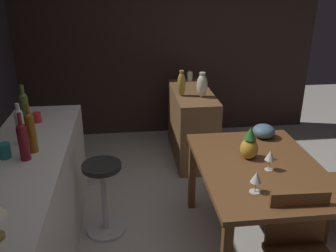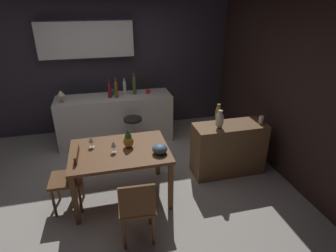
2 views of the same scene
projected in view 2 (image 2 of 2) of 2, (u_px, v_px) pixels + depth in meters
The scene contains 23 objects.
ground_plane at pixel (119, 182), 4.22m from camera, with size 9.00×9.00×0.00m, color #B7B2A8.
wall_kitchen_back at pixel (102, 61), 5.44m from camera, with size 5.20×0.33×2.60m.
wall_side_right at pixel (271, 82), 4.49m from camera, with size 0.10×4.40×2.60m, color #33231E.
dining_table at pixel (120, 156), 3.67m from camera, with size 1.28×0.91×0.74m.
kitchen_counter at pixel (116, 119), 5.28m from camera, with size 2.10×0.60×0.90m, color silver.
sideboard_cabinet at pixel (228, 149), 4.32m from camera, with size 1.10×0.44×0.82m, color brown.
chair_near_window at pixel (71, 177), 3.56m from camera, with size 0.41×0.41×0.84m.
chair_by_doorway at pixel (137, 207), 3.03m from camera, with size 0.42×0.42×0.85m.
bar_stool at pixel (134, 134), 4.92m from camera, with size 0.34×0.34×0.65m.
wine_glass_left at pixel (91, 140), 3.65m from camera, with size 0.07×0.07×0.15m.
wine_glass_right at pixel (114, 144), 3.53m from camera, with size 0.07×0.07×0.16m.
pineapple_centerpiece at pixel (128, 139), 3.66m from camera, with size 0.14×0.14×0.26m.
fruit_bowl at pixel (160, 149), 3.53m from camera, with size 0.19×0.19×0.12m, color slate.
wine_bottle_clear at pixel (125, 87), 5.11m from camera, with size 0.06×0.06×0.31m.
wine_bottle_ruby at pixel (110, 90), 4.97m from camera, with size 0.07×0.07×0.34m.
wine_bottle_olive at pixel (134, 84), 5.13m from camera, with size 0.07×0.07×0.40m.
wine_bottle_amber at pixel (116, 89), 4.97m from camera, with size 0.06×0.06×0.36m.
cup_red at pixel (148, 91), 5.23m from camera, with size 0.11×0.07×0.08m.
cup_teal at pixel (112, 92), 5.15m from camera, with size 0.12×0.08×0.11m.
counter_lamp at pixel (61, 94), 4.74m from camera, with size 0.13×0.13×0.21m.
pillar_candle_tall at pixel (261, 120), 4.19m from camera, with size 0.07×0.07×0.14m.
vase_brass at pixel (218, 113), 4.20m from camera, with size 0.09×0.09×0.29m.
vase_ceramic_ivory at pixel (220, 120), 3.99m from camera, with size 0.12×0.12×0.28m.
Camera 2 is at (-0.11, -3.54, 2.55)m, focal length 29.74 mm.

